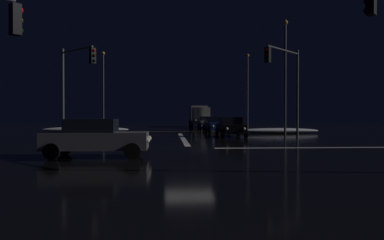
{
  "coord_description": "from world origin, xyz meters",
  "views": [
    {
      "loc": [
        -1.1,
        -19.17,
        1.72
      ],
      "look_at": [
        0.92,
        12.05,
        1.31
      ],
      "focal_mm": 34.77,
      "sensor_mm": 36.0,
      "label": 1
    }
  ],
  "objects_px": {
    "sedan_silver": "(207,122)",
    "traffic_signal_nw": "(75,75)",
    "sedan_blue": "(217,125)",
    "box_truck": "(199,115)",
    "streetlamp_left_far": "(103,85)",
    "sedan_black": "(231,127)",
    "sedan_gray_crossing": "(96,137)",
    "streetlamp_right_far": "(248,86)",
    "traffic_signal_ne": "(286,75)",
    "sedan_white": "(213,123)",
    "streetlamp_right_near": "(285,69)"
  },
  "relations": [
    {
      "from": "sedan_white",
      "to": "traffic_signal_ne",
      "type": "height_order",
      "value": "traffic_signal_ne"
    },
    {
      "from": "streetlamp_right_far",
      "to": "sedan_silver",
      "type": "bearing_deg",
      "value": -163.03
    },
    {
      "from": "traffic_signal_nw",
      "to": "streetlamp_right_far",
      "type": "xyz_separation_m",
      "value": [
        17.29,
        22.32,
        1.12
      ]
    },
    {
      "from": "traffic_signal_ne",
      "to": "sedan_silver",
      "type": "bearing_deg",
      "value": 100.06
    },
    {
      "from": "sedan_white",
      "to": "sedan_silver",
      "type": "relative_size",
      "value": 1.0
    },
    {
      "from": "sedan_silver",
      "to": "traffic_signal_nw",
      "type": "relative_size",
      "value": 0.65
    },
    {
      "from": "sedan_blue",
      "to": "traffic_signal_ne",
      "type": "distance_m",
      "value": 10.59
    },
    {
      "from": "traffic_signal_nw",
      "to": "streetlamp_left_far",
      "type": "bearing_deg",
      "value": 94.67
    },
    {
      "from": "sedan_blue",
      "to": "traffic_signal_ne",
      "type": "xyz_separation_m",
      "value": [
        3.89,
        -9.07,
        3.85
      ]
    },
    {
      "from": "sedan_white",
      "to": "streetlamp_right_far",
      "type": "height_order",
      "value": "streetlamp_right_far"
    },
    {
      "from": "sedan_blue",
      "to": "streetlamp_right_near",
      "type": "xyz_separation_m",
      "value": [
        5.92,
        -2.54,
        5.1
      ]
    },
    {
      "from": "streetlamp_left_far",
      "to": "box_truck",
      "type": "bearing_deg",
      "value": 21.65
    },
    {
      "from": "sedan_white",
      "to": "traffic_signal_ne",
      "type": "relative_size",
      "value": 0.64
    },
    {
      "from": "box_truck",
      "to": "sedan_gray_crossing",
      "type": "xyz_separation_m",
      "value": [
        -7.51,
        -38.83,
        -0.91
      ]
    },
    {
      "from": "box_truck",
      "to": "streetlamp_right_far",
      "type": "relative_size",
      "value": 0.83
    },
    {
      "from": "sedan_white",
      "to": "traffic_signal_nw",
      "type": "distance_m",
      "value": 19.14
    },
    {
      "from": "streetlamp_right_far",
      "to": "traffic_signal_nw",
      "type": "bearing_deg",
      "value": -127.75
    },
    {
      "from": "streetlamp_left_far",
      "to": "streetlamp_right_near",
      "type": "height_order",
      "value": "streetlamp_right_near"
    },
    {
      "from": "sedan_black",
      "to": "streetlamp_left_far",
      "type": "relative_size",
      "value": 0.43
    },
    {
      "from": "sedan_gray_crossing",
      "to": "traffic_signal_nw",
      "type": "xyz_separation_m",
      "value": [
        -3.65,
        11.36,
        3.75
      ]
    },
    {
      "from": "sedan_blue",
      "to": "streetlamp_right_far",
      "type": "distance_m",
      "value": 15.48
    },
    {
      "from": "box_truck",
      "to": "streetlamp_left_far",
      "type": "bearing_deg",
      "value": -158.35
    },
    {
      "from": "sedan_white",
      "to": "traffic_signal_nw",
      "type": "bearing_deg",
      "value": -128.51
    },
    {
      "from": "box_truck",
      "to": "sedan_gray_crossing",
      "type": "bearing_deg",
      "value": -100.94
    },
    {
      "from": "sedan_black",
      "to": "streetlamp_right_far",
      "type": "xyz_separation_m",
      "value": [
        5.66,
        19.87,
        4.86
      ]
    },
    {
      "from": "box_truck",
      "to": "traffic_signal_ne",
      "type": "bearing_deg",
      "value": -81.56
    },
    {
      "from": "traffic_signal_nw",
      "to": "traffic_signal_ne",
      "type": "bearing_deg",
      "value": -0.77
    },
    {
      "from": "sedan_black",
      "to": "sedan_white",
      "type": "bearing_deg",
      "value": 89.69
    },
    {
      "from": "sedan_silver",
      "to": "streetlamp_right_near",
      "type": "xyz_separation_m",
      "value": [
        5.71,
        -14.26,
        5.1
      ]
    },
    {
      "from": "box_truck",
      "to": "traffic_signal_ne",
      "type": "distance_m",
      "value": 28.13
    },
    {
      "from": "box_truck",
      "to": "streetlamp_right_near",
      "type": "relative_size",
      "value": 0.8
    },
    {
      "from": "sedan_black",
      "to": "streetlamp_left_far",
      "type": "xyz_separation_m",
      "value": [
        -13.45,
        19.87,
        4.92
      ]
    },
    {
      "from": "traffic_signal_ne",
      "to": "streetlamp_left_far",
      "type": "bearing_deg",
      "value": 127.17
    },
    {
      "from": "sedan_blue",
      "to": "box_truck",
      "type": "distance_m",
      "value": 18.63
    },
    {
      "from": "box_truck",
      "to": "streetlamp_right_far",
      "type": "xyz_separation_m",
      "value": [
        6.13,
        -5.15,
        3.96
      ]
    },
    {
      "from": "sedan_blue",
      "to": "sedan_silver",
      "type": "bearing_deg",
      "value": 88.99
    },
    {
      "from": "box_truck",
      "to": "sedan_black",
      "type": "bearing_deg",
      "value": -88.92
    },
    {
      "from": "sedan_black",
      "to": "traffic_signal_ne",
      "type": "distance_m",
      "value": 5.93
    },
    {
      "from": "sedan_gray_crossing",
      "to": "traffic_signal_ne",
      "type": "xyz_separation_m",
      "value": [
        11.61,
        11.15,
        3.85
      ]
    },
    {
      "from": "sedan_gray_crossing",
      "to": "streetlamp_right_far",
      "type": "bearing_deg",
      "value": 67.95
    },
    {
      "from": "sedan_black",
      "to": "traffic_signal_nw",
      "type": "xyz_separation_m",
      "value": [
        -11.62,
        -2.46,
        3.75
      ]
    },
    {
      "from": "traffic_signal_ne",
      "to": "box_truck",
      "type": "bearing_deg",
      "value": 98.44
    },
    {
      "from": "box_truck",
      "to": "streetlamp_left_far",
      "type": "relative_size",
      "value": 0.83
    },
    {
      "from": "sedan_white",
      "to": "streetlamp_right_far",
      "type": "relative_size",
      "value": 0.44
    },
    {
      "from": "sedan_blue",
      "to": "sedan_gray_crossing",
      "type": "xyz_separation_m",
      "value": [
        -7.72,
        -20.22,
        0.0
      ]
    },
    {
      "from": "sedan_black",
      "to": "sedan_silver",
      "type": "height_order",
      "value": "same"
    },
    {
      "from": "box_truck",
      "to": "streetlamp_left_far",
      "type": "distance_m",
      "value": 14.53
    },
    {
      "from": "sedan_gray_crossing",
      "to": "traffic_signal_ne",
      "type": "height_order",
      "value": "traffic_signal_ne"
    },
    {
      "from": "sedan_black",
      "to": "sedan_gray_crossing",
      "type": "xyz_separation_m",
      "value": [
        -7.98,
        -13.81,
        0.0
      ]
    },
    {
      "from": "sedan_silver",
      "to": "traffic_signal_ne",
      "type": "bearing_deg",
      "value": -79.94
    }
  ]
}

